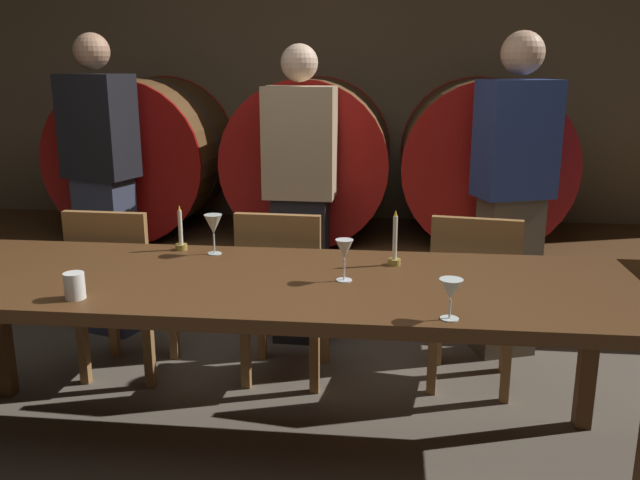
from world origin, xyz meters
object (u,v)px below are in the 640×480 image
object	(u,v)px
chair_center	(283,288)
candle_left	(181,238)
wine_barrel_left	(147,154)
candle_right	(395,249)
wine_glass_center	(344,251)
wine_barrel_center	(312,157)
dining_table	(263,294)
guest_left	(103,186)
cup_right	(75,286)
guest_right	(512,195)
chair_left	(120,285)
wine_glass_left	(213,225)
wine_barrel_right	(481,159)
wine_glass_right	(451,290)
chair_right	(473,294)
guest_center	(300,196)

from	to	relation	value
chair_center	candle_left	xyz separation A→B (m)	(-0.39, -0.31, 0.32)
wine_barrel_left	candle_right	world-z (taller)	wine_barrel_left
wine_barrel_left	wine_glass_center	size ratio (longest dim) A/B	6.15
wine_barrel_center	wine_glass_center	xyz separation A→B (m)	(0.34, -1.81, -0.10)
candle_left	candle_right	bearing A→B (deg)	-7.89
dining_table	wine_barrel_left	bearing A→B (deg)	121.62
guest_left	cup_right	world-z (taller)	guest_left
wine_barrel_left	guest_right	distance (m)	2.31
dining_table	chair_left	distance (m)	1.07
wine_barrel_center	wine_glass_left	xyz separation A→B (m)	(-0.24, -1.50, -0.09)
wine_barrel_left	wine_glass_left	world-z (taller)	wine_barrel_left
wine_barrel_right	wine_glass_left	size ratio (longest dim) A/B	5.70
guest_right	wine_glass_left	bearing A→B (deg)	11.23
wine_glass_center	wine_glass_right	xyz separation A→B (m)	(0.36, -0.35, -0.02)
chair_right	candle_right	bearing A→B (deg)	58.27
wine_barrel_center	cup_right	xyz separation A→B (m)	(-0.57, -2.11, -0.17)
chair_left	wine_glass_left	bearing A→B (deg)	152.58
candle_left	wine_glass_center	size ratio (longest dim) A/B	1.25
wine_barrel_left	dining_table	size ratio (longest dim) A/B	0.35
chair_center	chair_right	distance (m)	0.91
guest_left	cup_right	size ratio (longest dim) A/B	18.42
guest_center	wine_glass_right	xyz separation A→B (m)	(0.70, -1.56, 0.01)
wine_barrel_left	cup_right	bearing A→B (deg)	-76.35
guest_center	guest_right	xyz separation A→B (m)	(1.13, -0.06, 0.04)
wine_barrel_right	candle_right	world-z (taller)	wine_barrel_right
candle_right	wine_barrel_right	bearing A→B (deg)	71.91
cup_right	guest_left	bearing A→B (deg)	110.15
candle_right	wine_glass_left	bearing A→B (deg)	174.14
chair_center	chair_left	bearing A→B (deg)	5.19
wine_barrel_center	candle_right	world-z (taller)	wine_barrel_center
wine_barrel_right	wine_glass_left	xyz separation A→B (m)	(-1.28, -1.50, -0.09)
wine_barrel_left	wine_glass_center	xyz separation A→B (m)	(1.42, -1.81, -0.10)
guest_right	wine_glass_left	distance (m)	1.61
guest_right	chair_right	bearing A→B (deg)	43.59
wine_barrel_center	guest_left	size ratio (longest dim) A/B	0.57
guest_left	wine_glass_center	size ratio (longest dim) A/B	10.73
candle_left	wine_glass_right	world-z (taller)	candle_left
wine_barrel_left	guest_center	distance (m)	1.25
wine_glass_center	guest_right	bearing A→B (deg)	55.43
chair_center	wine_glass_left	size ratio (longest dim) A/B	5.13
candle_left	wine_glass_right	bearing A→B (deg)	-32.74
guest_center	candle_right	world-z (taller)	guest_center
wine_barrel_right	chair_left	distance (m)	2.25
wine_glass_right	chair_left	bearing A→B (deg)	147.15
wine_barrel_left	wine_glass_center	distance (m)	2.30
candle_left	wine_glass_left	world-z (taller)	candle_left
wine_glass_center	chair_right	bearing A→B (deg)	50.38
candle_right	wine_glass_left	size ratio (longest dim) A/B	1.32
guest_center	wine_glass_right	bearing A→B (deg)	115.73
wine_barrel_right	guest_left	distance (m)	2.25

